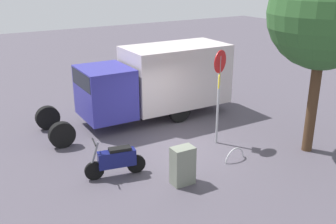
{
  "coord_description": "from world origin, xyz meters",
  "views": [
    {
      "loc": [
        6.73,
        10.19,
        5.72
      ],
      "look_at": [
        0.43,
        -0.01,
        1.36
      ],
      "focal_mm": 41.79,
      "sensor_mm": 36.0,
      "label": 1
    }
  ],
  "objects_px": {
    "motorcycle": "(116,160)",
    "utility_cabinet": "(183,166)",
    "bike_rack_hoop": "(234,160)",
    "stop_sign": "(219,83)",
    "street_tree": "(325,14)",
    "box_truck_near": "(155,80)"
  },
  "relations": [
    {
      "from": "stop_sign",
      "to": "bike_rack_hoop",
      "type": "distance_m",
      "value": 2.6
    },
    {
      "from": "stop_sign",
      "to": "street_tree",
      "type": "height_order",
      "value": "street_tree"
    },
    {
      "from": "box_truck_near",
      "to": "street_tree",
      "type": "bearing_deg",
      "value": 118.27
    },
    {
      "from": "motorcycle",
      "to": "utility_cabinet",
      "type": "bearing_deg",
      "value": 147.22
    },
    {
      "from": "box_truck_near",
      "to": "street_tree",
      "type": "relative_size",
      "value": 1.24
    },
    {
      "from": "motorcycle",
      "to": "box_truck_near",
      "type": "bearing_deg",
      "value": -121.36
    },
    {
      "from": "bike_rack_hoop",
      "to": "stop_sign",
      "type": "bearing_deg",
      "value": -103.89
    },
    {
      "from": "motorcycle",
      "to": "street_tree",
      "type": "bearing_deg",
      "value": 176.01
    },
    {
      "from": "utility_cabinet",
      "to": "bike_rack_hoop",
      "type": "distance_m",
      "value": 2.31
    },
    {
      "from": "bike_rack_hoop",
      "to": "utility_cabinet",
      "type": "bearing_deg",
      "value": 8.22
    },
    {
      "from": "box_truck_near",
      "to": "utility_cabinet",
      "type": "relative_size",
      "value": 6.91
    },
    {
      "from": "street_tree",
      "to": "utility_cabinet",
      "type": "distance_m",
      "value": 6.21
    },
    {
      "from": "motorcycle",
      "to": "bike_rack_hoop",
      "type": "xyz_separation_m",
      "value": [
        -3.62,
        1.06,
        -0.52
      ]
    },
    {
      "from": "box_truck_near",
      "to": "stop_sign",
      "type": "xyz_separation_m",
      "value": [
        -0.52,
        3.37,
        0.6
      ]
    },
    {
      "from": "box_truck_near",
      "to": "utility_cabinet",
      "type": "distance_m",
      "value": 5.54
    },
    {
      "from": "stop_sign",
      "to": "utility_cabinet",
      "type": "relative_size",
      "value": 2.95
    },
    {
      "from": "street_tree",
      "to": "bike_rack_hoop",
      "type": "xyz_separation_m",
      "value": [
        2.58,
        -0.69,
        -4.48
      ]
    },
    {
      "from": "stop_sign",
      "to": "utility_cabinet",
      "type": "distance_m",
      "value": 3.47
    },
    {
      "from": "stop_sign",
      "to": "street_tree",
      "type": "distance_m",
      "value": 3.81
    },
    {
      "from": "motorcycle",
      "to": "street_tree",
      "type": "xyz_separation_m",
      "value": [
        -6.2,
        1.75,
        3.96
      ]
    },
    {
      "from": "motorcycle",
      "to": "stop_sign",
      "type": "height_order",
      "value": "stop_sign"
    },
    {
      "from": "stop_sign",
      "to": "bike_rack_hoop",
      "type": "bearing_deg",
      "value": 76.11
    }
  ]
}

